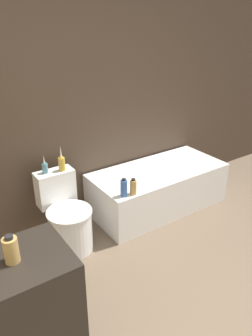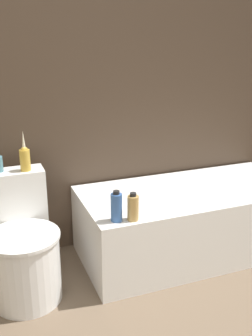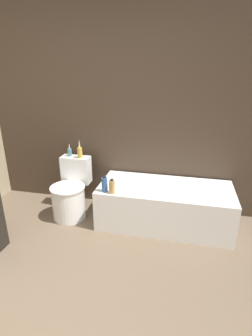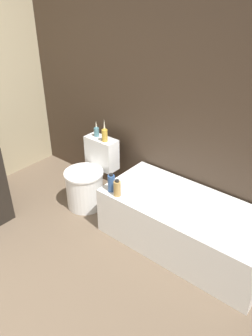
{
  "view_description": "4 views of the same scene",
  "coord_description": "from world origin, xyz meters",
  "px_view_note": "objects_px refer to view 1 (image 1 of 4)",
  "views": [
    {
      "loc": [
        -1.43,
        -0.82,
        2.08
      ],
      "look_at": [
        0.19,
        1.57,
        0.72
      ],
      "focal_mm": 35.0,
      "sensor_mm": 36.0,
      "label": 1
    },
    {
      "loc": [
        -0.59,
        -0.47,
        1.51
      ],
      "look_at": [
        0.17,
        1.51,
        0.79
      ],
      "focal_mm": 42.0,
      "sensor_mm": 36.0,
      "label": 2
    },
    {
      "loc": [
        0.93,
        -1.08,
        1.79
      ],
      "look_at": [
        0.31,
        1.62,
        0.73
      ],
      "focal_mm": 28.0,
      "sensor_mm": 36.0,
      "label": 3
    },
    {
      "loc": [
        1.83,
        -0.42,
        2.24
      ],
      "look_at": [
        0.23,
        1.52,
        0.76
      ],
      "focal_mm": 35.0,
      "sensor_mm": 36.0,
      "label": 4
    }
  ],
  "objects_px": {
    "soap_bottle_glass": "(11,250)",
    "vase_gold": "(45,167)",
    "bathtub": "(158,188)",
    "toilet": "(67,219)",
    "shampoo_bottle_tall": "(124,188)",
    "shampoo_bottle_short": "(133,187)",
    "vase_silver": "(62,162)"
  },
  "relations": [
    {
      "from": "vase_gold",
      "to": "shampoo_bottle_short",
      "type": "height_order",
      "value": "vase_gold"
    },
    {
      "from": "vase_gold",
      "to": "shampoo_bottle_short",
      "type": "distance_m",
      "value": 0.86
    },
    {
      "from": "soap_bottle_glass",
      "to": "vase_gold",
      "type": "xyz_separation_m",
      "value": [
        0.65,
        1.2,
        -0.14
      ]
    },
    {
      "from": "toilet",
      "to": "vase_silver",
      "type": "relative_size",
      "value": 2.89
    },
    {
      "from": "shampoo_bottle_tall",
      "to": "toilet",
      "type": "bearing_deg",
      "value": 158.62
    },
    {
      "from": "toilet",
      "to": "bathtub",
      "type": "bearing_deg",
      "value": 3.42
    },
    {
      "from": "bathtub",
      "to": "vase_gold",
      "type": "relative_size",
      "value": 8.64
    },
    {
      "from": "bathtub",
      "to": "shampoo_bottle_tall",
      "type": "xyz_separation_m",
      "value": [
        -0.66,
        -0.28,
        0.33
      ]
    },
    {
      "from": "bathtub",
      "to": "shampoo_bottle_tall",
      "type": "relative_size",
      "value": 8.37
    },
    {
      "from": "vase_silver",
      "to": "shampoo_bottle_short",
      "type": "relative_size",
      "value": 1.47
    },
    {
      "from": "shampoo_bottle_short",
      "to": "shampoo_bottle_tall",
      "type": "bearing_deg",
      "value": 165.11
    },
    {
      "from": "toilet",
      "to": "vase_gold",
      "type": "distance_m",
      "value": 0.54
    },
    {
      "from": "shampoo_bottle_tall",
      "to": "soap_bottle_glass",
      "type": "bearing_deg",
      "value": -148.65
    },
    {
      "from": "vase_gold",
      "to": "shampoo_bottle_short",
      "type": "xyz_separation_m",
      "value": [
        0.69,
        -0.46,
        -0.22
      ]
    },
    {
      "from": "toilet",
      "to": "shampoo_bottle_tall",
      "type": "bearing_deg",
      "value": -21.38
    },
    {
      "from": "toilet",
      "to": "vase_gold",
      "type": "xyz_separation_m",
      "value": [
        -0.08,
        0.23,
        0.49
      ]
    },
    {
      "from": "bathtub",
      "to": "vase_gold",
      "type": "xyz_separation_m",
      "value": [
        -1.26,
        0.16,
        0.54
      ]
    },
    {
      "from": "bathtub",
      "to": "toilet",
      "type": "relative_size",
      "value": 2.17
    },
    {
      "from": "toilet",
      "to": "soap_bottle_glass",
      "type": "distance_m",
      "value": 1.36
    },
    {
      "from": "shampoo_bottle_short",
      "to": "vase_silver",
      "type": "bearing_deg",
      "value": 141.68
    },
    {
      "from": "soap_bottle_glass",
      "to": "toilet",
      "type": "bearing_deg",
      "value": 52.98
    },
    {
      "from": "toilet",
      "to": "vase_gold",
      "type": "height_order",
      "value": "vase_gold"
    },
    {
      "from": "vase_silver",
      "to": "shampoo_bottle_short",
      "type": "height_order",
      "value": "vase_silver"
    },
    {
      "from": "soap_bottle_glass",
      "to": "vase_silver",
      "type": "relative_size",
      "value": 0.69
    },
    {
      "from": "soap_bottle_glass",
      "to": "shampoo_bottle_short",
      "type": "bearing_deg",
      "value": 28.76
    },
    {
      "from": "toilet",
      "to": "soap_bottle_glass",
      "type": "relative_size",
      "value": 4.17
    },
    {
      "from": "vase_silver",
      "to": "shampoo_bottle_tall",
      "type": "height_order",
      "value": "vase_silver"
    },
    {
      "from": "bathtub",
      "to": "soap_bottle_glass",
      "type": "relative_size",
      "value": 9.04
    },
    {
      "from": "soap_bottle_glass",
      "to": "shampoo_bottle_tall",
      "type": "distance_m",
      "value": 1.51
    },
    {
      "from": "vase_gold",
      "to": "shampoo_bottle_tall",
      "type": "bearing_deg",
      "value": -36.03
    },
    {
      "from": "bathtub",
      "to": "soap_bottle_glass",
      "type": "height_order",
      "value": "soap_bottle_glass"
    },
    {
      "from": "bathtub",
      "to": "shampoo_bottle_short",
      "type": "xyz_separation_m",
      "value": [
        -0.57,
        -0.3,
        0.32
      ]
    }
  ]
}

